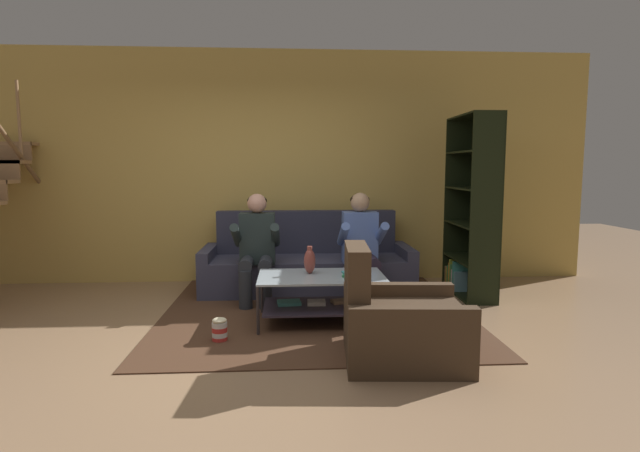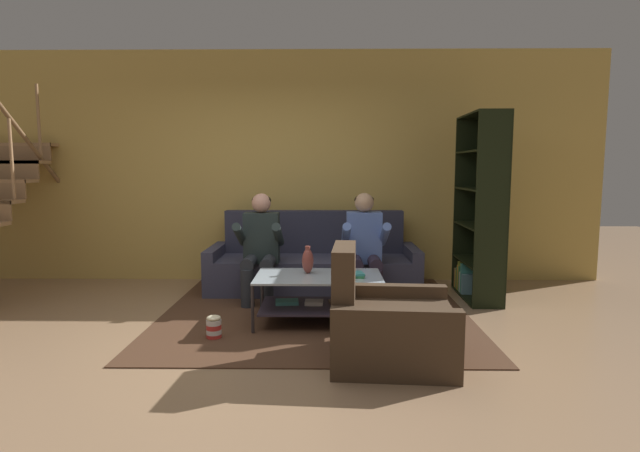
# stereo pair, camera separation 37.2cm
# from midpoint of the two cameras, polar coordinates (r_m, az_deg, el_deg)

# --- Properties ---
(ground) EXTENTS (16.80, 16.80, 0.00)m
(ground) POSITION_cam_midpoint_polar(r_m,az_deg,el_deg) (4.24, -6.62, -13.31)
(ground) COLOR #9A7758
(back_partition) EXTENTS (8.40, 0.12, 2.90)m
(back_partition) POSITION_cam_midpoint_polar(r_m,az_deg,el_deg) (6.43, -3.98, 6.71)
(back_partition) COLOR tan
(back_partition) RESTS_ON ground
(couch) EXTENTS (2.44, 0.86, 0.92)m
(couch) POSITION_cam_midpoint_polar(r_m,az_deg,el_deg) (5.95, 1.06, -4.47)
(couch) COLOR #393A4F
(couch) RESTS_ON ground
(person_seated_left) EXTENTS (0.50, 0.58, 1.17)m
(person_seated_left) POSITION_cam_midpoint_polar(r_m,az_deg,el_deg) (5.40, -4.91, -2.03)
(person_seated_left) COLOR #292C32
(person_seated_left) RESTS_ON ground
(person_seated_right) EXTENTS (0.50, 0.58, 1.17)m
(person_seated_right) POSITION_cam_midpoint_polar(r_m,az_deg,el_deg) (5.41, 7.09, -2.01)
(person_seated_right) COLOR #2C2333
(person_seated_right) RESTS_ON ground
(coffee_table) EXTENTS (1.17, 0.69, 0.45)m
(coffee_table) POSITION_cam_midpoint_polar(r_m,az_deg,el_deg) (4.69, 2.06, -7.52)
(coffee_table) COLOR #AFBEC6
(coffee_table) RESTS_ON ground
(area_rug) EXTENTS (3.00, 3.23, 0.01)m
(area_rug) POSITION_cam_midpoint_polar(r_m,az_deg,el_deg) (5.26, 1.54, -9.23)
(area_rug) COLOR #4C301F
(area_rug) RESTS_ON ground
(vase) EXTENTS (0.11, 0.11, 0.26)m
(vase) POSITION_cam_midpoint_polar(r_m,az_deg,el_deg) (4.72, 0.85, -3.99)
(vase) COLOR brown
(vase) RESTS_ON coffee_table
(book_stack) EXTENTS (0.25, 0.19, 0.04)m
(book_stack) POSITION_cam_midpoint_polar(r_m,az_deg,el_deg) (4.60, 5.99, -5.58)
(book_stack) COLOR #368E55
(book_stack) RESTS_ON coffee_table
(bookshelf) EXTENTS (0.36, 0.95, 2.02)m
(bookshelf) POSITION_cam_midpoint_polar(r_m,az_deg,el_deg) (5.87, 19.73, 0.44)
(bookshelf) COLOR black
(bookshelf) RESTS_ON ground
(armchair) EXTENTS (0.94, 0.87, 0.87)m
(armchair) POSITION_cam_midpoint_polar(r_m,az_deg,el_deg) (3.84, 10.45, -11.24)
(armchair) COLOR #443222
(armchair) RESTS_ON ground
(popcorn_tub) EXTENTS (0.13, 0.13, 0.20)m
(popcorn_tub) POSITION_cam_midpoint_polar(r_m,az_deg,el_deg) (4.37, -9.62, -11.34)
(popcorn_tub) COLOR red
(popcorn_tub) RESTS_ON ground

